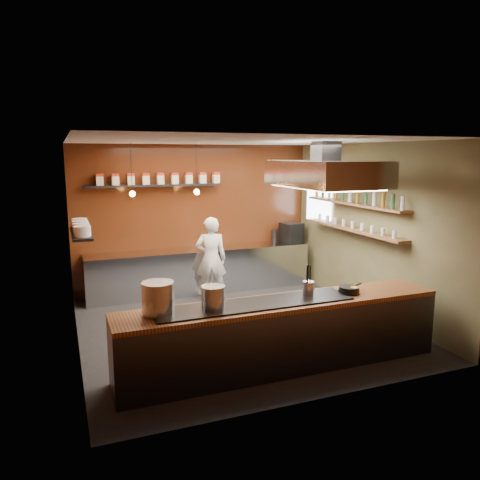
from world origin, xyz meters
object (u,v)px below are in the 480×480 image
extractor_hood (325,173)px  stockpot_small (213,297)px  stockpot_large (158,298)px  espresso_machine (291,232)px  chef (211,259)px

extractor_hood → stockpot_small: (-2.25, -1.18, -1.43)m
stockpot_small → stockpot_large: bearing=174.9°
extractor_hood → stockpot_large: size_ratio=5.17×
extractor_hood → stockpot_small: 2.91m
espresso_machine → stockpot_small: bearing=-139.4°
extractor_hood → espresso_machine: bearing=73.1°
stockpot_large → stockpot_small: size_ratio=1.32×
stockpot_large → stockpot_small: bearing=-5.1°
stockpot_small → chef: 3.33m
stockpot_large → stockpot_small: (0.66, -0.06, -0.05)m
chef → extractor_hood: bearing=138.5°
extractor_hood → espresso_machine: (0.80, 2.64, -1.40)m
stockpot_small → chef: (0.98, 3.17, -0.26)m
stockpot_large → chef: (1.64, 3.11, -0.31)m
stockpot_large → chef: chef is taller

